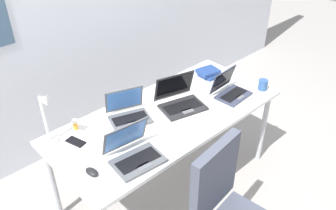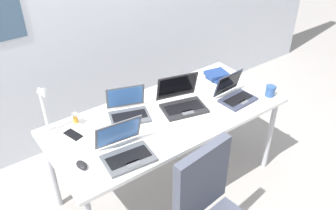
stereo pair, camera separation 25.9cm
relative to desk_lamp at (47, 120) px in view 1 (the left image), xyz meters
name	(u,v)px [view 1 (the left image)]	position (x,y,z in m)	size (l,w,h in m)	color
ground_plane	(168,184)	(0.80, -0.28, -0.94)	(12.00, 12.00, 0.00)	gray
wall_back	(79,6)	(0.80, 0.82, 0.36)	(6.00, 0.13, 2.60)	silver
desk	(168,120)	(0.80, -0.28, -0.25)	(1.80, 0.80, 0.74)	white
desk_lamp	(47,120)	(0.00, 0.00, 0.00)	(0.12, 0.18, 0.40)	white
laptop_back_left	(180,101)	(0.94, -0.26, -0.15)	(0.39, 0.36, 0.24)	#232326
laptop_by_keyboard	(128,113)	(0.55, -0.12, -0.15)	(0.35, 0.32, 0.21)	#515459
laptop_front_right	(134,153)	(0.31, -0.49, -0.15)	(0.34, 0.32, 0.23)	#515459
laptop_near_mouse	(230,90)	(1.35, -0.42, -0.16)	(0.29, 0.26, 0.20)	#33384C
computer_mouse	(92,172)	(0.04, -0.42, -0.18)	(0.06, 0.10, 0.03)	black
cell_phone	(76,142)	(0.12, -0.09, -0.19)	(0.06, 0.14, 0.01)	black
pill_bottle	(75,125)	(0.20, 0.03, -0.16)	(0.04, 0.04, 0.08)	gold
book_stack	(209,73)	(1.46, -0.09, -0.17)	(0.20, 0.18, 0.06)	navy
coffee_mug	(263,85)	(1.62, -0.56, -0.15)	(0.11, 0.08, 0.09)	#2D518C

